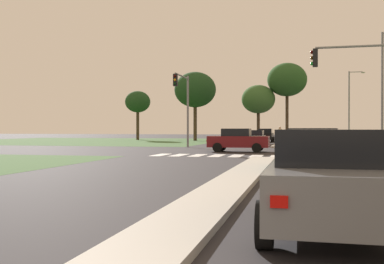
# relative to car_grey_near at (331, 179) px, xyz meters

# --- Properties ---
(ground_plane) EXTENTS (200.00, 200.00, 0.00)m
(ground_plane) POSITION_rel_car_grey_near_xyz_m (-2.30, 24.48, -0.80)
(ground_plane) COLOR #282628
(grass_verge_far_left) EXTENTS (35.00, 35.00, 0.01)m
(grass_verge_far_left) POSITION_rel_car_grey_near_xyz_m (-27.80, 48.98, -0.80)
(grass_verge_far_left) COLOR #385B2D
(grass_verge_far_left) RESTS_ON ground
(median_island_near) EXTENTS (1.20, 22.00, 0.14)m
(median_island_near) POSITION_rel_car_grey_near_xyz_m (-2.30, 5.48, -0.73)
(median_island_near) COLOR #ADA89E
(median_island_near) RESTS_ON ground
(median_island_far) EXTENTS (1.20, 36.00, 0.14)m
(median_island_far) POSITION_rel_car_grey_near_xyz_m (-2.30, 49.48, -0.73)
(median_island_far) COLOR #ADA89E
(median_island_far) RESTS_ON ground
(lane_dash_second) EXTENTS (0.14, 2.00, 0.01)m
(lane_dash_second) POSITION_rel_car_grey_near_xyz_m (1.20, 4.72, -0.79)
(lane_dash_second) COLOR silver
(lane_dash_second) RESTS_ON ground
(lane_dash_third) EXTENTS (0.14, 2.00, 0.01)m
(lane_dash_third) POSITION_rel_car_grey_near_xyz_m (1.20, 10.72, -0.79)
(lane_dash_third) COLOR silver
(lane_dash_third) RESTS_ON ground
(lane_dash_fourth) EXTENTS (0.14, 2.00, 0.01)m
(lane_dash_fourth) POSITION_rel_car_grey_near_xyz_m (1.20, 16.72, -0.79)
(lane_dash_fourth) COLOR silver
(lane_dash_fourth) RESTS_ON ground
(stop_bar_near) EXTENTS (6.40, 0.50, 0.01)m
(stop_bar_near) POSITION_rel_car_grey_near_xyz_m (1.50, 17.48, -0.79)
(stop_bar_near) COLOR silver
(stop_bar_near) RESTS_ON ground
(crosswalk_bar_near) EXTENTS (0.70, 2.80, 0.01)m
(crosswalk_bar_near) POSITION_rel_car_grey_near_xyz_m (-8.70, 19.28, -0.79)
(crosswalk_bar_near) COLOR silver
(crosswalk_bar_near) RESTS_ON ground
(crosswalk_bar_second) EXTENTS (0.70, 2.80, 0.01)m
(crosswalk_bar_second) POSITION_rel_car_grey_near_xyz_m (-7.55, 19.28, -0.79)
(crosswalk_bar_second) COLOR silver
(crosswalk_bar_second) RESTS_ON ground
(crosswalk_bar_third) EXTENTS (0.70, 2.80, 0.01)m
(crosswalk_bar_third) POSITION_rel_car_grey_near_xyz_m (-6.40, 19.28, -0.79)
(crosswalk_bar_third) COLOR silver
(crosswalk_bar_third) RESTS_ON ground
(crosswalk_bar_fourth) EXTENTS (0.70, 2.80, 0.01)m
(crosswalk_bar_fourth) POSITION_rel_car_grey_near_xyz_m (-5.25, 19.28, -0.79)
(crosswalk_bar_fourth) COLOR silver
(crosswalk_bar_fourth) RESTS_ON ground
(crosswalk_bar_fifth) EXTENTS (0.70, 2.80, 0.01)m
(crosswalk_bar_fifth) POSITION_rel_car_grey_near_xyz_m (-4.10, 19.28, -0.79)
(crosswalk_bar_fifth) COLOR silver
(crosswalk_bar_fifth) RESTS_ON ground
(crosswalk_bar_sixth) EXTENTS (0.70, 2.80, 0.01)m
(crosswalk_bar_sixth) POSITION_rel_car_grey_near_xyz_m (-2.95, 19.28, -0.79)
(crosswalk_bar_sixth) COLOR silver
(crosswalk_bar_sixth) RESTS_ON ground
(crosswalk_bar_seventh) EXTENTS (0.70, 2.80, 0.01)m
(crosswalk_bar_seventh) POSITION_rel_car_grey_near_xyz_m (-1.80, 19.28, -0.79)
(crosswalk_bar_seventh) COLOR silver
(crosswalk_bar_seventh) RESTS_ON ground
(crosswalk_bar_eighth) EXTENTS (0.70, 2.80, 0.01)m
(crosswalk_bar_eighth) POSITION_rel_car_grey_near_xyz_m (-0.65, 19.28, -0.79)
(crosswalk_bar_eighth) COLOR silver
(crosswalk_bar_eighth) RESTS_ON ground
(car_grey_near) EXTENTS (2.04, 4.48, 1.56)m
(car_grey_near) POSITION_rel_car_grey_near_xyz_m (0.00, 0.00, 0.00)
(car_grey_near) COLOR slate
(car_grey_near) RESTS_ON ground
(car_teal_second) EXTENTS (2.09, 4.32, 1.60)m
(car_teal_second) POSITION_rel_car_grey_near_xyz_m (-0.08, 9.70, 0.01)
(car_teal_second) COLOR #19565B
(car_teal_second) RESTS_ON ground
(car_black_third) EXTENTS (2.01, 4.62, 1.61)m
(car_black_third) POSITION_rel_car_grey_near_xyz_m (-4.63, 48.77, 0.02)
(car_black_third) COLOR black
(car_black_third) RESTS_ON ground
(car_maroon_fourth) EXTENTS (4.17, 1.99, 1.60)m
(car_maroon_fourth) POSITION_rel_car_grey_near_xyz_m (-4.65, 24.17, 0.01)
(car_maroon_fourth) COLOR maroon
(car_maroon_fourth) RESTS_ON ground
(car_silver_fifth) EXTENTS (1.99, 4.60, 1.46)m
(car_silver_fifth) POSITION_rel_car_grey_near_xyz_m (-4.71, 36.61, -0.05)
(car_silver_fifth) COLOR #B7B7BC
(car_silver_fifth) RESTS_ON ground
(traffic_signal_near_right) EXTENTS (5.36, 0.32, 6.12)m
(traffic_signal_near_right) POSITION_rel_car_grey_near_xyz_m (3.42, 17.88, 3.43)
(traffic_signal_near_right) COLOR gray
(traffic_signal_near_right) RESTS_ON ground
(traffic_signal_far_left) EXTENTS (0.32, 4.40, 6.13)m
(traffic_signal_far_left) POSITION_rel_car_grey_near_xyz_m (-9.90, 29.59, 3.38)
(traffic_signal_far_left) COLOR gray
(traffic_signal_far_left) RESTS_ON ground
(street_lamp_fourth) EXTENTS (2.19, 0.28, 9.51)m
(street_lamp_fourth) POSITION_rel_car_grey_near_xyz_m (6.19, 59.56, 4.48)
(street_lamp_fourth) COLOR gray
(street_lamp_fourth) RESTS_ON ground
(pedestrian_at_median) EXTENTS (0.34, 0.34, 1.66)m
(pedestrian_at_median) POSITION_rel_car_grey_near_xyz_m (-2.40, 37.53, 0.34)
(pedestrian_at_median) COLOR #335184
(pedestrian_at_median) RESTS_ON median_island_far
(treeline_near) EXTENTS (3.65, 3.65, 7.07)m
(treeline_near) POSITION_rel_car_grey_near_xyz_m (-23.45, 55.88, 4.65)
(treeline_near) COLOR #423323
(treeline_near) RESTS_ON ground
(treeline_second) EXTENTS (5.53, 5.53, 9.15)m
(treeline_second) POSITION_rel_car_grey_near_xyz_m (-14.14, 52.46, 5.97)
(treeline_second) COLOR #423323
(treeline_second) RESTS_ON ground
(treeline_third) EXTENTS (4.45, 4.45, 7.43)m
(treeline_third) POSITION_rel_car_grey_near_xyz_m (-5.97, 54.53, 4.71)
(treeline_third) COLOR #423323
(treeline_third) RESTS_ON ground
(treeline_fourth) EXTENTS (5.20, 5.20, 10.31)m
(treeline_fourth) POSITION_rel_car_grey_near_xyz_m (-2.23, 55.02, 7.26)
(treeline_fourth) COLOR #423323
(treeline_fourth) RESTS_ON ground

